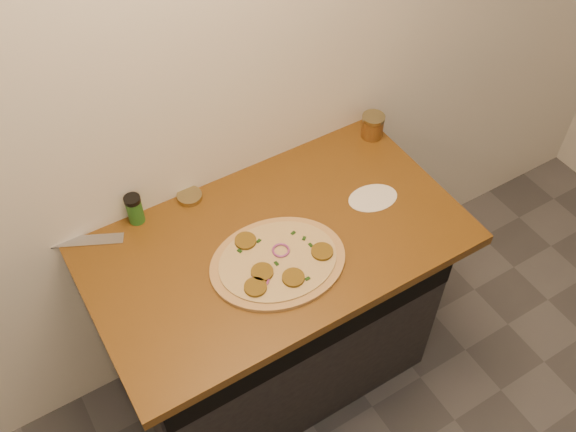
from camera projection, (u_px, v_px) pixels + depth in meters
cabinet at (273, 313)px, 2.40m from camera, size 1.10×0.60×0.86m
countertop at (276, 243)px, 2.05m from camera, size 1.20×0.70×0.04m
pizza at (278, 262)px, 1.96m from camera, size 0.47×0.47×0.03m
chefs_knife at (61, 242)px, 2.02m from camera, size 0.31×0.18×0.02m
mason_jar_lid at (190, 196)px, 2.14m from camera, size 0.11×0.11×0.02m
salsa_jar at (373, 126)px, 2.32m from camera, size 0.08×0.08×0.09m
spice_shaker at (135, 209)px, 2.04m from camera, size 0.05×0.05×0.11m
flour_spill at (373, 198)px, 2.15m from camera, size 0.20×0.20×0.00m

